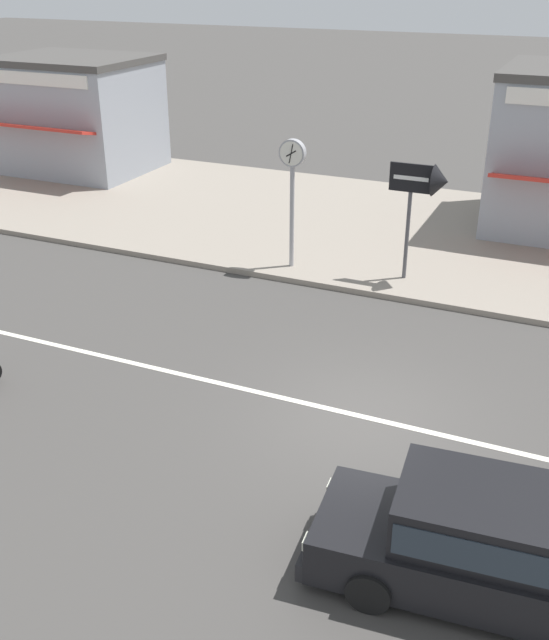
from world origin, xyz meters
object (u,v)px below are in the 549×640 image
at_px(minivan_black_0, 505,543).
at_px(street_clock, 292,172).
at_px(arrow_signboard, 433,185).
at_px(shopfront_corner_warung, 77,114).

distance_m(minivan_black_0, street_clock, 11.87).
distance_m(street_clock, arrow_signboard, 3.57).
height_order(street_clock, arrow_signboard, street_clock).
xyz_separation_m(minivan_black_0, shopfront_corner_warung, (-18.53, 15.77, 1.43)).
bearing_deg(street_clock, minivan_black_0, -53.75).
height_order(minivan_black_0, street_clock, street_clock).
bearing_deg(street_clock, shopfront_corner_warung, 151.42).
xyz_separation_m(street_clock, shopfront_corner_warung, (-11.60, 6.32, -0.45)).
bearing_deg(arrow_signboard, street_clock, -174.02).
height_order(minivan_black_0, shopfront_corner_warung, shopfront_corner_warung).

